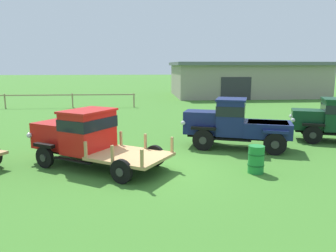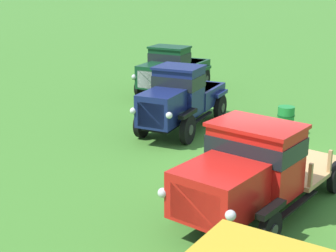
# 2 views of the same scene
# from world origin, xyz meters

# --- Properties ---
(ground_plane) EXTENTS (240.00, 240.00, 0.00)m
(ground_plane) POSITION_xyz_m (0.00, 0.00, 0.00)
(ground_plane) COLOR #3D7528
(vintage_truck_second_in_line) EXTENTS (5.45, 4.44, 2.04)m
(vintage_truck_second_in_line) POSITION_xyz_m (-2.59, 0.71, 1.08)
(vintage_truck_second_in_line) COLOR black
(vintage_truck_second_in_line) RESTS_ON ground
(vintage_truck_midrow_center) EXTENTS (4.81, 3.01, 2.18)m
(vintage_truck_midrow_center) POSITION_xyz_m (3.56, 2.60, 1.12)
(vintage_truck_midrow_center) COLOR black
(vintage_truck_midrow_center) RESTS_ON ground
(vintage_truck_far_side) EXTENTS (4.81, 3.19, 2.07)m
(vintage_truck_far_side) POSITION_xyz_m (8.89, 3.33, 1.06)
(vintage_truck_far_side) COLOR black
(vintage_truck_far_side) RESTS_ON ground
(oil_drum_beside_row) EXTENTS (0.56, 0.56, 0.94)m
(oil_drum_beside_row) POSITION_xyz_m (3.35, -0.82, 0.47)
(oil_drum_beside_row) COLOR #1E7F33
(oil_drum_beside_row) RESTS_ON ground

